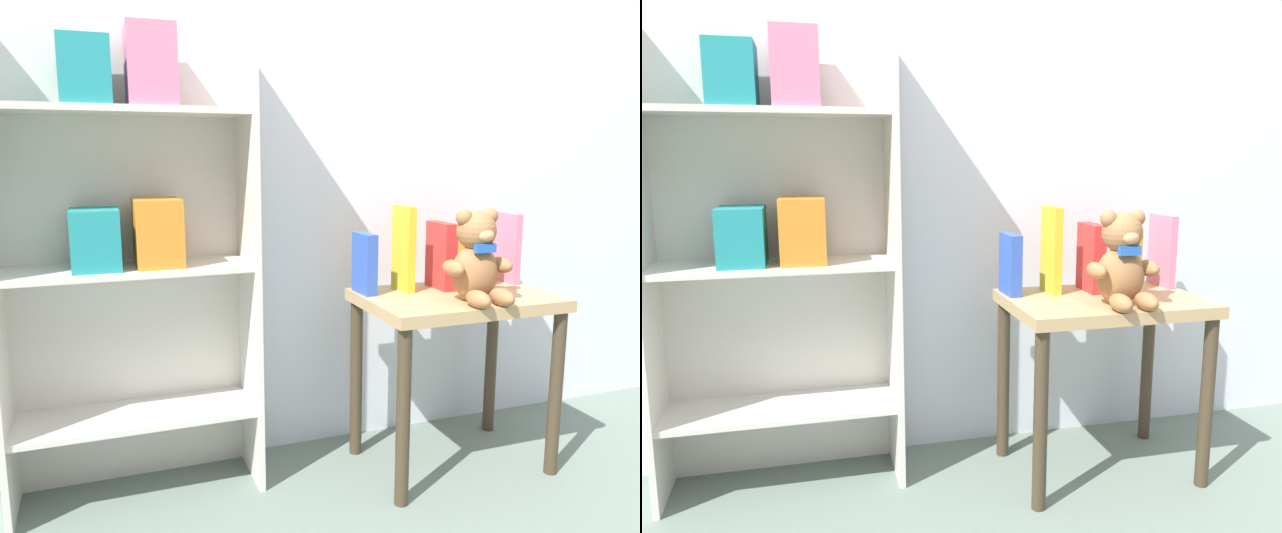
# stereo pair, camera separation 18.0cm
# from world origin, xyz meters

# --- Properties ---
(wall_back) EXTENTS (4.80, 0.06, 2.50)m
(wall_back) POSITION_xyz_m (0.00, 1.31, 1.25)
(wall_back) COLOR silver
(wall_back) RESTS_ON ground_plane
(bookshelf_side) EXTENTS (0.70, 0.25, 1.34)m
(bookshelf_side) POSITION_xyz_m (-0.86, 1.17, 0.77)
(bookshelf_side) COLOR beige
(bookshelf_side) RESTS_ON ground_plane
(display_table) EXTENTS (0.58, 0.39, 0.56)m
(display_table) POSITION_xyz_m (0.09, 0.98, 0.46)
(display_table) COLOR tan
(display_table) RESTS_ON ground_plane
(teddy_bear) EXTENTS (0.21, 0.19, 0.27)m
(teddy_bear) POSITION_xyz_m (0.10, 0.88, 0.68)
(teddy_bear) COLOR #99663D
(teddy_bear) RESTS_ON display_table
(book_standing_blue) EXTENTS (0.04, 0.11, 0.19)m
(book_standing_blue) POSITION_xyz_m (-0.17, 1.09, 0.65)
(book_standing_blue) COLOR #2D51B7
(book_standing_blue) RESTS_ON display_table
(book_standing_yellow) EXTENTS (0.03, 0.10, 0.27)m
(book_standing_yellow) POSITION_xyz_m (-0.04, 1.09, 0.69)
(book_standing_yellow) COLOR gold
(book_standing_yellow) RESTS_ON display_table
(book_standing_red) EXTENTS (0.04, 0.13, 0.21)m
(book_standing_red) POSITION_xyz_m (0.09, 1.08, 0.67)
(book_standing_red) COLOR red
(book_standing_red) RESTS_ON display_table
(book_standing_orange) EXTENTS (0.03, 0.15, 0.18)m
(book_standing_orange) POSITION_xyz_m (0.23, 1.10, 0.65)
(book_standing_orange) COLOR orange
(book_standing_orange) RESTS_ON display_table
(book_standing_pink) EXTENTS (0.02, 0.13, 0.23)m
(book_standing_pink) POSITION_xyz_m (0.36, 1.10, 0.68)
(book_standing_pink) COLOR #D17093
(book_standing_pink) RESTS_ON display_table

